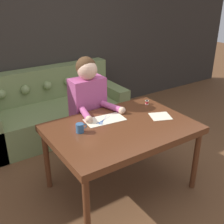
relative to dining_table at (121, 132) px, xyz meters
The scene contains 10 objects.
ground_plane 0.69m from the dining_table, 30.00° to the right, with size 16.00×16.00×0.00m, color brown.
wall_back 2.15m from the dining_table, 87.71° to the left, with size 8.00×0.06×2.60m.
dining_table is the anchor object (origin of this frame).
couch 1.66m from the dining_table, 92.94° to the left, with size 2.06×0.91×0.92m.
person 0.63m from the dining_table, 92.71° to the left, with size 0.49×0.58×1.32m.
pattern_paper_main 0.23m from the dining_table, 107.29° to the left, with size 0.43×0.26×0.00m.
pattern_paper_offcut 0.48m from the dining_table, ahead, with size 0.27×0.26×0.00m.
scissors 0.23m from the dining_table, 121.22° to the left, with size 0.21×0.16×0.01m.
mug 0.43m from the dining_table, 164.50° to the left, with size 0.11×0.08×0.09m.
thread_spool 0.65m from the dining_table, 27.25° to the left, with size 0.04×0.04×0.05m.
Camera 1 is at (-1.53, -1.97, 2.04)m, focal length 45.00 mm.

